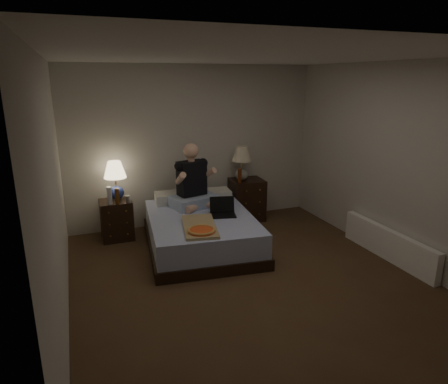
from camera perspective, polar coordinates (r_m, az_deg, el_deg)
name	(u,v)px	position (r m, az deg, el deg)	size (l,w,h in m)	color
floor	(251,282)	(4.79, 3.93, -12.66)	(4.00, 4.50, 0.00)	brown
ceiling	(256,56)	(4.21, 4.62, 18.77)	(4.00, 4.50, 0.00)	white
wall_back	(194,146)	(6.40, -4.34, 6.58)	(4.00, 2.50, 0.00)	beige
wall_front	(419,267)	(2.59, 26.06, -9.54)	(4.00, 2.50, 0.00)	beige
wall_left	(54,197)	(3.95, -23.10, -0.65)	(4.50, 2.50, 0.00)	beige
wall_right	(398,164)	(5.47, 23.65, 3.66)	(4.50, 2.50, 0.00)	beige
bed	(201,231)	(5.60, -3.30, -5.64)	(1.39, 1.85, 0.46)	#5C6EB8
nightstand_left	(117,220)	(6.06, -15.07, -3.85)	(0.45, 0.40, 0.58)	black
nightstand_right	(247,200)	(6.65, 3.27, -1.08)	(0.52, 0.47, 0.68)	black
lamp_left	(116,180)	(5.99, -15.24, 1.62)	(0.32, 0.32, 0.56)	navy
lamp_right	(242,163)	(6.46, 2.56, 4.11)	(0.32, 0.32, 0.56)	gray
water_bottle	(110,196)	(5.80, -16.03, -0.50)	(0.07, 0.07, 0.25)	silver
soda_can	(128,199)	(5.84, -13.58, -0.99)	(0.07, 0.07, 0.10)	#ABABA6
beer_bottle_left	(117,197)	(5.76, -15.01, -0.63)	(0.06, 0.06, 0.23)	#5F340D
beer_bottle_right	(240,176)	(6.33, 2.26, 2.33)	(0.06, 0.06, 0.23)	#5B240D
person	(193,176)	(5.80, -4.40, 2.35)	(0.66, 0.52, 0.93)	black
laptop	(223,208)	(5.46, -0.13, -2.24)	(0.34, 0.28, 0.24)	black
pizza_box	(201,231)	(4.87, -3.24, -5.60)	(0.40, 0.76, 0.08)	tan
radiator	(388,244)	(5.67, 22.40, -6.92)	(0.10, 1.60, 0.40)	white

